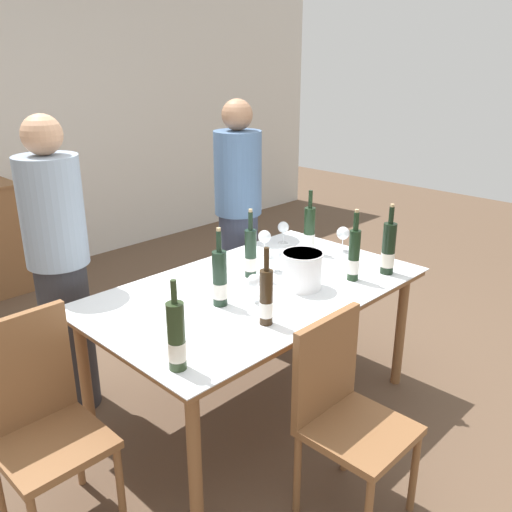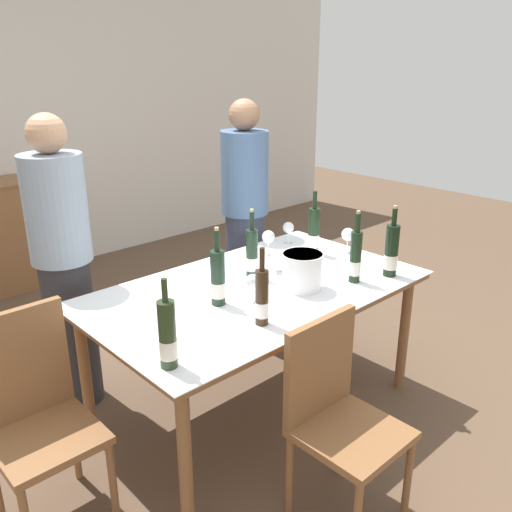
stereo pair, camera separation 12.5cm
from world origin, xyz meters
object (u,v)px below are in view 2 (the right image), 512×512
at_px(ice_bucket, 302,270).
at_px(wine_glass_1, 348,235).
at_px(wine_bottle_1, 252,254).
at_px(wine_bottle_5, 391,252).
at_px(person_host, 64,268).
at_px(wine_bottle_2, 168,336).
at_px(wine_glass_0, 288,229).
at_px(wine_bottle_0, 356,257).
at_px(person_guest_left, 245,221).
at_px(wine_bottle_4, 218,279).
at_px(wine_glass_3, 253,282).
at_px(chair_left_end, 34,408).
at_px(chair_near_front, 336,408).
at_px(wine_glass_4, 277,257).
at_px(wine_bottle_6, 262,298).
at_px(dining_table, 256,298).
at_px(wine_glass_2, 268,238).
at_px(wine_bottle_3, 314,232).

height_order(ice_bucket, wine_glass_1, ice_bucket).
relative_size(wine_bottle_1, wine_bottle_5, 0.96).
height_order(wine_glass_1, person_host, person_host).
bearing_deg(wine_bottle_1, wine_bottle_2, -151.89).
distance_m(wine_bottle_2, wine_glass_0, 1.63).
bearing_deg(wine_bottle_0, wine_glass_1, 42.63).
distance_m(person_host, person_guest_left, 1.35).
xyz_separation_m(wine_bottle_2, wine_glass_0, (1.46, 0.73, -0.03)).
bearing_deg(wine_bottle_4, wine_glass_3, -32.90).
height_order(wine_glass_1, chair_left_end, chair_left_end).
bearing_deg(wine_glass_3, wine_bottle_5, -18.71).
bearing_deg(chair_near_front, wine_glass_4, 60.52).
height_order(ice_bucket, wine_bottle_6, wine_bottle_6).
bearing_deg(dining_table, person_host, 131.46).
bearing_deg(wine_bottle_1, wine_bottle_6, -128.08).
height_order(wine_bottle_4, wine_glass_2, wine_bottle_4).
bearing_deg(chair_near_front, person_guest_left, 60.88).
relative_size(wine_bottle_0, wine_bottle_1, 1.03).
bearing_deg(wine_glass_3, ice_bucket, -11.08).
distance_m(dining_table, chair_near_front, 0.83).
distance_m(wine_bottle_1, wine_glass_0, 0.62).
bearing_deg(dining_table, ice_bucket, -46.83).
xyz_separation_m(wine_bottle_4, chair_near_front, (0.05, -0.74, -0.40)).
height_order(wine_bottle_0, wine_glass_1, wine_bottle_0).
distance_m(wine_glass_1, person_guest_left, 0.80).
height_order(wine_bottle_2, wine_glass_3, wine_bottle_2).
relative_size(wine_bottle_3, wine_glass_1, 2.52).
xyz_separation_m(wine_bottle_4, person_guest_left, (0.92, 0.82, -0.06)).
bearing_deg(person_guest_left, chair_left_end, -159.11).
bearing_deg(person_host, wine_glass_2, -22.88).
bearing_deg(wine_bottle_5, wine_glass_4, 132.03).
xyz_separation_m(wine_bottle_1, chair_left_end, (-1.30, -0.04, -0.37)).
bearing_deg(wine_glass_1, ice_bucket, -163.02).
xyz_separation_m(wine_bottle_4, wine_glass_2, (0.70, 0.36, -0.03)).
distance_m(dining_table, wine_bottle_2, 0.90).
xyz_separation_m(wine_glass_4, chair_near_front, (-0.48, -0.85, -0.35)).
distance_m(wine_glass_1, wine_glass_3, 0.96).
bearing_deg(wine_bottle_5, wine_glass_1, 71.73).
relative_size(wine_bottle_6, wine_glass_1, 2.35).
xyz_separation_m(dining_table, wine_bottle_2, (-0.80, -0.35, 0.20)).
distance_m(wine_bottle_3, wine_glass_0, 0.23).
bearing_deg(person_host, ice_bucket, -48.22).
xyz_separation_m(wine_bottle_0, person_host, (-1.17, 1.12, -0.07)).
relative_size(wine_bottle_3, wine_glass_3, 2.72).
distance_m(wine_bottle_4, wine_glass_1, 1.10).
bearing_deg(wine_bottle_5, wine_bottle_3, 93.68).
bearing_deg(wine_glass_1, wine_glass_4, 173.14).
height_order(ice_bucket, wine_bottle_0, wine_bottle_0).
bearing_deg(wine_glass_2, chair_near_front, -120.70).
bearing_deg(wine_glass_4, person_guest_left, 61.32).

